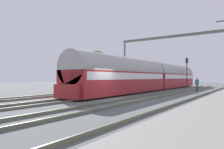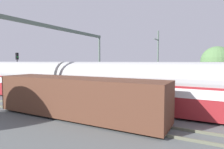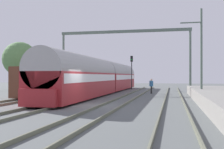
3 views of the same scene
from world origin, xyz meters
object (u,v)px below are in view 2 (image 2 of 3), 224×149
at_px(railway_signal_far, 17,67).
at_px(catenary_gantry, 62,45).
at_px(passenger_train, 66,82).
at_px(person_crossing, 94,85).
at_px(freight_car, 77,97).

height_order(railway_signal_far, catenary_gantry, catenary_gantry).
bearing_deg(railway_signal_far, passenger_train, -100.83).
xyz_separation_m(person_crossing, catenary_gantry, (-3.61, 1.98, 4.88)).
xyz_separation_m(passenger_train, freight_car, (-4.07, -4.63, -0.50)).
bearing_deg(person_crossing, catenary_gantry, 97.67).
bearing_deg(passenger_train, freight_car, -131.32).
bearing_deg(catenary_gantry, railway_signal_far, 90.87).
xyz_separation_m(freight_car, person_crossing, (9.72, 4.93, -0.44)).
relative_size(passenger_train, railway_signal_far, 6.37).
relative_size(freight_car, person_crossing, 7.51).
height_order(person_crossing, railway_signal_far, railway_signal_far).
bearing_deg(freight_car, railway_signal_far, 67.77).
height_order(passenger_train, person_crossing, passenger_train).
relative_size(railway_signal_far, catenary_gantry, 0.31).
bearing_deg(passenger_train, catenary_gantry, 48.26).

